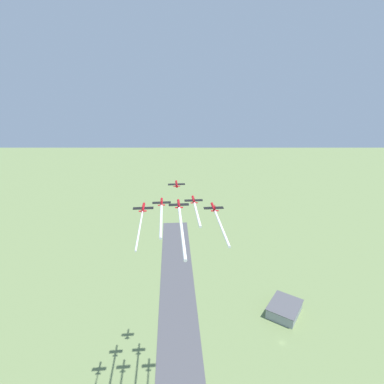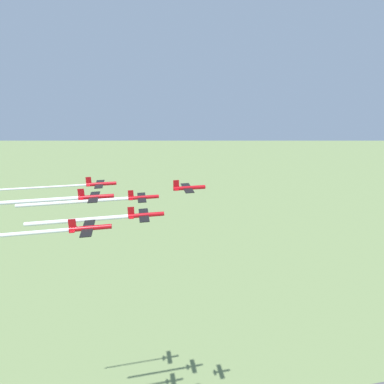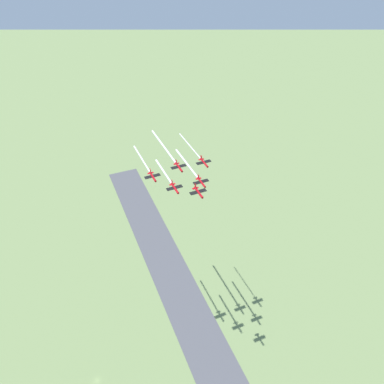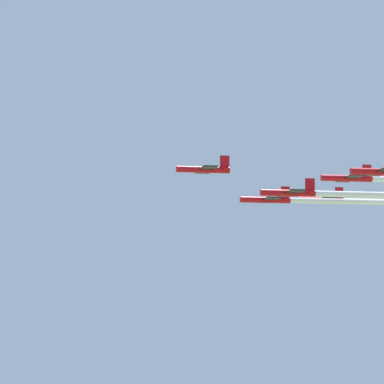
# 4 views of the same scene
# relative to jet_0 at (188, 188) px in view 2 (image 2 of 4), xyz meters

# --- Properties ---
(jet_0) EXTENTS (9.74, 9.61, 3.61)m
(jet_0) POSITION_rel_jet_0_xyz_m (0.00, 0.00, 0.00)
(jet_0) COLOR #B20C14
(jet_1) EXTENTS (9.74, 9.61, 3.61)m
(jet_1) POSITION_rel_jet_0_xyz_m (-17.12, -2.51, -5.47)
(jet_1) COLOR #B20C14
(jet_2) EXTENTS (9.74, 9.61, 3.61)m
(jet_2) POSITION_rel_jet_0_xyz_m (-6.13, -16.18, -4.74)
(jet_2) COLOR #B20C14
(jet_3) EXTENTS (9.74, 9.61, 3.61)m
(jet_3) POSITION_rel_jet_0_xyz_m (-34.25, -5.01, -2.30)
(jet_3) COLOR #B20C14
(jet_4) EXTENTS (9.74, 9.61, 3.61)m
(jet_4) POSITION_rel_jet_0_xyz_m (-23.25, -18.69, -1.04)
(jet_4) COLOR #B20C14
(jet_5) EXTENTS (9.74, 9.61, 3.61)m
(jet_5) POSITION_rel_jet_0_xyz_m (-12.26, -32.37, -3.41)
(jet_5) COLOR #B20C14
(smoke_trail_1) EXTENTS (29.26, 23.86, 1.23)m
(smoke_trail_1) POSITION_rel_jet_0_xyz_m (-35.22, -17.05, -5.53)
(smoke_trail_1) COLOR white
(smoke_trail_2) EXTENTS (22.99, 18.81, 1.20)m
(smoke_trail_2) POSITION_rel_jet_0_xyz_m (-21.10, -28.21, -4.80)
(smoke_trail_2) COLOR white
(smoke_trail_3) EXTENTS (28.89, 23.42, 0.73)m
(smoke_trail_3) POSITION_rel_jet_0_xyz_m (-52.31, -19.53, -2.35)
(smoke_trail_3) COLOR white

